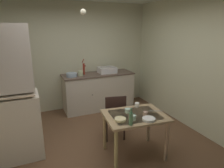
% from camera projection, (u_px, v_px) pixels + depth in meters
% --- Properties ---
extents(ground_plane, '(5.10, 5.10, 0.00)m').
position_uv_depth(ground_plane, '(101.00, 147.00, 3.54)').
color(ground_plane, brown).
extents(wall_back, '(4.12, 0.10, 2.68)m').
position_uv_depth(wall_back, '(71.00, 57.00, 5.03)').
color(wall_back, beige).
rests_on(wall_back, ground).
extents(wall_right, '(0.10, 4.20, 2.68)m').
position_uv_depth(wall_right, '(197.00, 65.00, 3.96)').
color(wall_right, beige).
rests_on(wall_right, ground).
extents(hutch_cabinet, '(1.05, 0.56, 2.12)m').
position_uv_depth(hutch_cabinet, '(2.00, 101.00, 2.99)').
color(hutch_cabinet, beige).
rests_on(hutch_cabinet, ground).
extents(counter_cabinet, '(1.80, 0.64, 0.94)m').
position_uv_depth(counter_cabinet, '(98.00, 91.00, 5.16)').
color(counter_cabinet, beige).
rests_on(counter_cabinet, ground).
extents(sink_basin, '(0.44, 0.34, 0.15)m').
position_uv_depth(sink_basin, '(107.00, 70.00, 5.10)').
color(sink_basin, silver).
rests_on(sink_basin, counter_cabinet).
extents(hand_pump, '(0.05, 0.27, 0.39)m').
position_uv_depth(hand_pump, '(84.00, 68.00, 4.89)').
color(hand_pump, maroon).
rests_on(hand_pump, counter_cabinet).
extents(mixing_bowl_counter, '(0.26, 0.26, 0.09)m').
position_uv_depth(mixing_bowl_counter, '(72.00, 75.00, 4.71)').
color(mixing_bowl_counter, '#9EB2C6').
rests_on(mixing_bowl_counter, counter_cabinet).
extents(stoneware_crock, '(0.13, 0.13, 0.13)m').
position_uv_depth(stoneware_crock, '(80.00, 73.00, 4.81)').
color(stoneware_crock, beige).
rests_on(stoneware_crock, counter_cabinet).
extents(dining_table, '(1.03, 0.82, 0.73)m').
position_uv_depth(dining_table, '(135.00, 121.00, 3.18)').
color(dining_table, tan).
rests_on(dining_table, ground).
extents(chair_far_side, '(0.48, 0.48, 0.89)m').
position_uv_depth(chair_far_side, '(114.00, 115.00, 3.72)').
color(chair_far_side, '#31211C').
rests_on(chair_far_side, ground).
extents(serving_bowl_wide, '(0.19, 0.19, 0.04)m').
position_uv_depth(serving_bowl_wide, '(149.00, 119.00, 2.96)').
color(serving_bowl_wide, white).
rests_on(serving_bowl_wide, dining_table).
extents(soup_bowl_small, '(0.18, 0.18, 0.04)m').
position_uv_depth(soup_bowl_small, '(120.00, 119.00, 2.95)').
color(soup_bowl_small, beige).
rests_on(soup_bowl_small, dining_table).
extents(mug_dark, '(0.09, 0.09, 0.07)m').
position_uv_depth(mug_dark, '(127.00, 111.00, 3.23)').
color(mug_dark, '#ADD1C1').
rests_on(mug_dark, dining_table).
extents(mug_tall, '(0.08, 0.08, 0.07)m').
position_uv_depth(mug_tall, '(133.00, 117.00, 2.97)').
color(mug_tall, '#ADD1C1').
rests_on(mug_tall, dining_table).
extents(teacup_mint, '(0.08, 0.08, 0.07)m').
position_uv_depth(teacup_mint, '(137.00, 105.00, 3.46)').
color(teacup_mint, white).
rests_on(teacup_mint, dining_table).
extents(teacup_cream, '(0.07, 0.07, 0.06)m').
position_uv_depth(teacup_cream, '(145.00, 114.00, 3.12)').
color(teacup_cream, tan).
rests_on(teacup_cream, dining_table).
extents(glass_bottle, '(0.06, 0.06, 0.25)m').
position_uv_depth(glass_bottle, '(131.00, 118.00, 2.80)').
color(glass_bottle, '#4C7F56').
rests_on(glass_bottle, dining_table).
extents(table_knife, '(0.21, 0.10, 0.00)m').
position_uv_depth(table_knife, '(156.00, 111.00, 3.29)').
color(table_knife, silver).
rests_on(table_knife, dining_table).
extents(teaspoon_near_bowl, '(0.12, 0.03, 0.00)m').
position_uv_depth(teaspoon_near_bowl, '(127.00, 108.00, 3.39)').
color(teaspoon_near_bowl, beige).
rests_on(teaspoon_near_bowl, dining_table).
extents(pendant_bulb, '(0.08, 0.08, 0.08)m').
position_uv_depth(pendant_bulb, '(83.00, 12.00, 2.68)').
color(pendant_bulb, '#F9EFCC').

